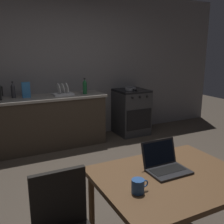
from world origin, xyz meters
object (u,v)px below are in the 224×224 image
Objects in this scene: cereal_box at (26,90)px; bottle at (85,86)px; frying_pan at (131,89)px; laptop at (166,165)px; dining_table at (171,184)px; stove_oven at (131,112)px; dish_rack at (63,92)px; bottle_b at (13,90)px; coffee_mug at (138,186)px.

bottle is at bearing -4.05° from cereal_box.
cereal_box is at bearing 178.51° from frying_pan.
dining_table is at bearing -87.39° from laptop.
bottle is 0.71× the size of frying_pan.
bottle is 0.96m from frying_pan.
stove_oven is 2.79× the size of laptop.
frying_pan is at bearing 65.30° from dining_table.
dish_rack is at bearing 179.90° from stove_oven.
frying_pan is 1.44× the size of bottle_b.
bottle_b reaches higher than stove_oven.
bottle_b is at bearing 173.72° from bottle.
bottle is at bearing -7.41° from dish_rack.
dining_table is 9.00× the size of coffee_mug.
coffee_mug is at bearing -81.72° from bottle_b.
cereal_box is at bearing 101.93° from dining_table.
stove_oven is 3.21m from dining_table.
frying_pan is at bearing 60.40° from coffee_mug.
bottle is at bearing 91.79° from laptop.
coffee_mug is (-0.36, -0.09, 0.12)m from dining_table.
coffee_mug reaches higher than dining_table.
dish_rack is 1.26× the size of bottle_b.
frying_pan is 1.15× the size of dish_rack.
stove_oven is 2.63× the size of dish_rack.
bottle is at bearing -177.25° from stove_oven.
frying_pan is at bearing -1.30° from dish_rack.
dining_table is at bearing -89.74° from dish_rack.
dining_table is at bearing -115.11° from stove_oven.
frying_pan is (1.32, 2.88, 0.27)m from dining_table.
coffee_mug is (-0.73, -2.95, -0.25)m from bottle.
coffee_mug is (-1.68, -2.97, -0.15)m from frying_pan.
bottle_b reaches higher than coffee_mug.
dining_table is 3.12m from bottle_b.
dish_rack is at bearing 172.59° from bottle.
bottle_b is (-0.82, 2.89, 0.25)m from laptop.
frying_pan is 2.14m from bottle_b.
cereal_box is at bearing 175.95° from bottle.
stove_oven reaches higher than dining_table.
bottle_b is at bearing 98.28° from coffee_mug.
laptop is at bearing -115.65° from stove_oven.
cereal_box is at bearing 111.73° from laptop.
bottle_b reaches higher than dining_table.
stove_oven is 1.15m from bottle.
dining_table is at bearing -74.83° from bottle_b.
laptop reaches higher than coffee_mug.
bottle is 0.40m from dish_rack.
stove_oven is at bearing -0.10° from dish_rack.
laptop is 0.82× the size of frying_pan.
frying_pan is 1.53× the size of cereal_box.
bottle_b is (-0.19, 0.06, -0.00)m from cereal_box.
bottle_b is (-2.17, 0.08, 0.57)m from stove_oven.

